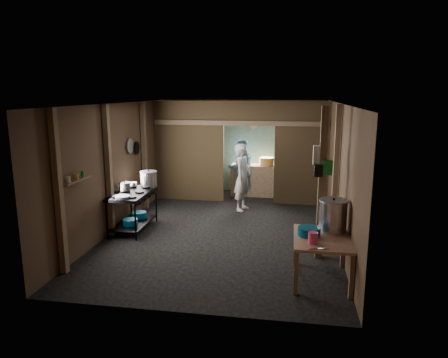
% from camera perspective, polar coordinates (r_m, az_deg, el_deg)
% --- Properties ---
extents(floor, '(4.50, 7.00, 0.00)m').
position_cam_1_polar(floor, '(8.89, 0.21, -6.69)').
color(floor, black).
rests_on(floor, ground).
extents(ceiling, '(4.50, 7.00, 0.00)m').
position_cam_1_polar(ceiling, '(8.43, 0.22, 10.30)').
color(ceiling, '#34312E').
rests_on(ceiling, ground).
extents(wall_back, '(4.50, 0.00, 2.60)m').
position_cam_1_polar(wall_back, '(12.00, 2.88, 4.53)').
color(wall_back, '#493321').
rests_on(wall_back, ground).
extents(wall_front, '(4.50, 0.00, 2.60)m').
position_cam_1_polar(wall_front, '(5.23, -5.90, -5.20)').
color(wall_front, '#493321').
rests_on(wall_front, ground).
extents(wall_left, '(0.00, 7.00, 2.60)m').
position_cam_1_polar(wall_left, '(9.19, -13.78, 1.94)').
color(wall_left, '#493321').
rests_on(wall_left, ground).
extents(wall_right, '(0.00, 7.00, 2.60)m').
position_cam_1_polar(wall_right, '(8.51, 15.35, 1.08)').
color(wall_right, '#493321').
rests_on(wall_right, ground).
extents(partition_left, '(1.85, 0.10, 2.60)m').
position_cam_1_polar(partition_left, '(10.96, -4.81, 3.81)').
color(partition_left, '#41321B').
rests_on(partition_left, floor).
extents(partition_right, '(1.35, 0.10, 2.60)m').
position_cam_1_polar(partition_right, '(10.64, 10.55, 3.40)').
color(partition_right, '#41321B').
rests_on(partition_right, floor).
extents(partition_header, '(1.30, 0.10, 0.60)m').
position_cam_1_polar(partition_header, '(10.59, 3.49, 8.98)').
color(partition_header, '#41321B').
rests_on(partition_header, wall_back).
extents(turquoise_panel, '(4.40, 0.06, 2.50)m').
position_cam_1_polar(turquoise_panel, '(11.94, 2.84, 4.26)').
color(turquoise_panel, '#81B1AC').
rests_on(turquoise_panel, wall_back).
extents(back_counter, '(1.20, 0.50, 0.85)m').
position_cam_1_polar(back_counter, '(11.57, 4.00, -0.15)').
color(back_counter, '#8D7252').
rests_on(back_counter, floor).
extents(wall_clock, '(0.20, 0.03, 0.20)m').
position_cam_1_polar(wall_clock, '(11.81, 4.07, 7.33)').
color(wall_clock, silver).
rests_on(wall_clock, wall_back).
extents(post_left_a, '(0.10, 0.12, 2.60)m').
position_cam_1_polar(post_left_a, '(6.89, -21.65, -1.82)').
color(post_left_a, '#8D7252').
rests_on(post_left_a, floor).
extents(post_left_b, '(0.10, 0.12, 2.60)m').
position_cam_1_polar(post_left_b, '(8.44, -15.44, 1.00)').
color(post_left_b, '#8D7252').
rests_on(post_left_b, floor).
extents(post_left_c, '(0.10, 0.12, 2.60)m').
position_cam_1_polar(post_left_c, '(10.27, -10.82, 3.09)').
color(post_left_c, '#8D7252').
rests_on(post_left_c, floor).
extents(post_right, '(0.10, 0.12, 2.60)m').
position_cam_1_polar(post_right, '(8.31, 15.00, 0.85)').
color(post_right, '#8D7252').
rests_on(post_right, floor).
extents(post_free, '(0.12, 0.12, 2.60)m').
position_cam_1_polar(post_free, '(7.21, 13.21, -0.71)').
color(post_free, '#8D7252').
rests_on(post_free, floor).
extents(cross_beam, '(4.40, 0.12, 0.12)m').
position_cam_1_polar(cross_beam, '(10.59, 2.08, 7.64)').
color(cross_beam, '#8D7252').
rests_on(cross_beam, wall_left).
extents(pan_lid_big, '(0.03, 0.34, 0.34)m').
position_cam_1_polar(pan_lid_big, '(9.49, -12.72, 4.44)').
color(pan_lid_big, gray).
rests_on(pan_lid_big, wall_left).
extents(pan_lid_small, '(0.03, 0.30, 0.30)m').
position_cam_1_polar(pan_lid_small, '(9.87, -11.83, 4.17)').
color(pan_lid_small, black).
rests_on(pan_lid_small, wall_left).
extents(wall_shelf, '(0.14, 0.80, 0.03)m').
position_cam_1_polar(wall_shelf, '(7.28, -19.51, -0.16)').
color(wall_shelf, '#8D7252').
rests_on(wall_shelf, wall_left).
extents(jar_white, '(0.07, 0.07, 0.10)m').
position_cam_1_polar(jar_white, '(7.05, -20.51, -0.06)').
color(jar_white, silver).
rests_on(jar_white, wall_shelf).
extents(jar_yellow, '(0.08, 0.08, 0.10)m').
position_cam_1_polar(jar_yellow, '(7.26, -19.55, 0.34)').
color(jar_yellow, '#C37E38').
rests_on(jar_yellow, wall_shelf).
extents(jar_green, '(0.06, 0.06, 0.10)m').
position_cam_1_polar(jar_green, '(7.45, -18.74, 0.67)').
color(jar_green, '#1C8932').
rests_on(jar_green, wall_shelf).
extents(bag_white, '(0.22, 0.15, 0.32)m').
position_cam_1_polar(bag_white, '(7.20, 12.95, 3.17)').
color(bag_white, silver).
rests_on(bag_white, post_free).
extents(bag_green, '(0.16, 0.12, 0.24)m').
position_cam_1_polar(bag_green, '(7.10, 13.92, 1.53)').
color(bag_green, '#1C8932').
rests_on(bag_green, post_free).
extents(bag_black, '(0.14, 0.10, 0.20)m').
position_cam_1_polar(bag_black, '(7.07, 12.78, 1.14)').
color(bag_black, black).
rests_on(bag_black, post_free).
extents(gas_range, '(0.70, 1.36, 0.80)m').
position_cam_1_polar(gas_range, '(8.88, -12.32, -4.29)').
color(gas_range, black).
rests_on(gas_range, floor).
extents(prep_table, '(0.84, 1.16, 0.69)m').
position_cam_1_polar(prep_table, '(6.62, 13.14, -10.54)').
color(prep_table, tan).
rests_on(prep_table, floor).
extents(stove_pot_large, '(0.41, 0.41, 0.36)m').
position_cam_1_polar(stove_pot_large, '(9.18, -10.24, -0.06)').
color(stove_pot_large, silver).
rests_on(stove_pot_large, gas_range).
extents(stove_pot_med, '(0.28, 0.28, 0.21)m').
position_cam_1_polar(stove_pot_med, '(8.86, -13.38, -1.12)').
color(stove_pot_med, silver).
rests_on(stove_pot_med, gas_range).
extents(stove_saucepan, '(0.20, 0.20, 0.10)m').
position_cam_1_polar(stove_saucepan, '(9.28, -12.29, -0.73)').
color(stove_saucepan, silver).
rests_on(stove_saucepan, gas_range).
extents(frying_pan, '(0.31, 0.52, 0.07)m').
position_cam_1_polar(frying_pan, '(8.34, -13.66, -2.38)').
color(frying_pan, gray).
rests_on(frying_pan, gas_range).
extents(blue_tub_front, '(0.30, 0.30, 0.12)m').
position_cam_1_polar(blue_tub_front, '(8.78, -12.68, -5.75)').
color(blue_tub_front, navy).
rests_on(blue_tub_front, gas_range).
extents(blue_tub_back, '(0.32, 0.32, 0.13)m').
position_cam_1_polar(blue_tub_back, '(9.23, -11.51, -4.81)').
color(blue_tub_back, navy).
rests_on(blue_tub_back, gas_range).
extents(stock_pot, '(0.57, 0.57, 0.52)m').
position_cam_1_polar(stock_pot, '(6.75, 14.65, -4.91)').
color(stock_pot, silver).
rests_on(stock_pot, prep_table).
extents(wash_basin, '(0.41, 0.41, 0.13)m').
position_cam_1_polar(wash_basin, '(6.51, 11.53, -7.02)').
color(wash_basin, navy).
rests_on(wash_basin, prep_table).
extents(pink_bucket, '(0.18, 0.18, 0.17)m').
position_cam_1_polar(pink_bucket, '(6.19, 12.07, -7.85)').
color(pink_bucket, '#DC457D').
rests_on(pink_bucket, prep_table).
extents(knife, '(0.30, 0.10, 0.01)m').
position_cam_1_polar(knife, '(6.01, 12.78, -9.28)').
color(knife, silver).
rests_on(knife, prep_table).
extents(yellow_tub, '(0.39, 0.39, 0.22)m').
position_cam_1_polar(yellow_tub, '(11.45, 5.83, 2.40)').
color(yellow_tub, '#C37E38').
rests_on(yellow_tub, back_counter).
extents(red_cup, '(0.12, 0.12, 0.14)m').
position_cam_1_polar(red_cup, '(11.51, 2.56, 2.31)').
color(red_cup, '#B2402A').
rests_on(red_cup, back_counter).
extents(cook, '(0.52, 0.67, 1.62)m').
position_cam_1_polar(cook, '(10.03, 2.58, 0.24)').
color(cook, silver).
rests_on(cook, floor).
extents(worker_back, '(0.90, 0.79, 1.56)m').
position_cam_1_polar(worker_back, '(11.41, 2.35, 1.52)').
color(worker_back, teal).
rests_on(worker_back, floor).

